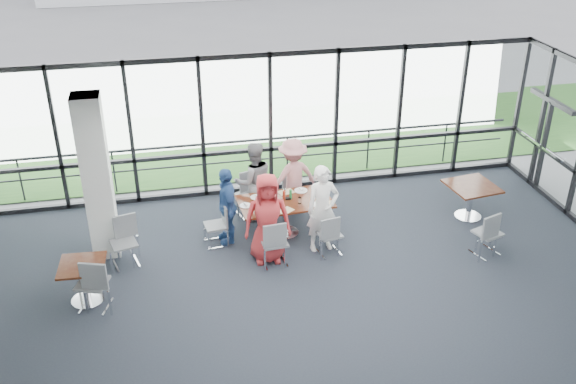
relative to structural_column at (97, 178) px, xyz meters
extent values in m
cube|color=#222732|center=(3.60, -3.00, -1.61)|extent=(12.00, 10.00, 0.02)
cube|color=white|center=(3.60, -3.00, 1.60)|extent=(12.00, 10.00, 0.04)
cube|color=white|center=(3.60, 2.00, 0.00)|extent=(12.00, 0.10, 3.20)
cube|color=black|center=(9.60, 0.75, -0.55)|extent=(0.12, 1.60, 2.10)
cube|color=white|center=(0.00, 0.00, 0.00)|extent=(0.50, 0.50, 3.20)
cube|color=slate|center=(3.60, 7.00, -1.62)|extent=(80.00, 70.00, 0.02)
cube|color=#295824|center=(3.60, 5.00, -1.59)|extent=(80.00, 5.00, 0.01)
cylinder|color=#2D2D33|center=(3.60, 2.60, -1.10)|extent=(12.00, 0.06, 0.06)
cube|color=#3D160C|center=(3.51, -0.01, -0.87)|extent=(1.91, 1.14, 0.04)
cylinder|color=silver|center=(3.51, -0.01, -1.25)|extent=(0.12, 0.12, 0.71)
cylinder|color=silver|center=(3.51, -0.01, -1.59)|extent=(0.56, 0.56, 0.03)
cube|color=#3D160C|center=(-0.29, -1.51, -0.87)|extent=(0.80, 0.80, 0.04)
cylinder|color=silver|center=(-0.29, -1.51, -1.25)|extent=(0.12, 0.12, 0.71)
cube|color=#3D160C|center=(7.46, -0.17, -0.87)|extent=(1.07, 1.07, 0.04)
cylinder|color=silver|center=(7.46, -0.17, -1.25)|extent=(0.12, 0.12, 0.71)
imported|color=#B62C2F|center=(3.00, -0.87, -0.71)|extent=(0.91, 0.62, 1.78)
imported|color=white|center=(4.10, -0.71, -0.73)|extent=(0.68, 0.53, 1.75)
imported|color=gray|center=(3.01, 0.73, -0.74)|extent=(0.89, 0.61, 1.73)
imported|color=#D28586|center=(3.85, 0.85, -0.76)|extent=(1.20, 0.84, 1.68)
imported|color=#2B508E|center=(2.35, -0.04, -0.81)|extent=(0.55, 0.95, 1.58)
cylinder|color=white|center=(3.05, -0.39, -0.84)|extent=(0.28, 0.28, 0.01)
cylinder|color=white|center=(4.12, -0.32, -0.84)|extent=(0.27, 0.27, 0.01)
cylinder|color=white|center=(2.98, 0.24, -0.84)|extent=(0.25, 0.25, 0.01)
cylinder|color=white|center=(3.91, 0.34, -0.84)|extent=(0.27, 0.27, 0.01)
cylinder|color=white|center=(2.71, -0.07, -0.84)|extent=(0.24, 0.24, 0.01)
cylinder|color=white|center=(3.25, -0.24, -0.78)|extent=(0.07, 0.07, 0.14)
cylinder|color=white|center=(3.77, -0.18, -0.78)|extent=(0.07, 0.07, 0.13)
cylinder|color=white|center=(3.55, 0.21, -0.78)|extent=(0.07, 0.07, 0.14)
cylinder|color=white|center=(2.83, -0.20, -0.78)|extent=(0.07, 0.07, 0.15)
cube|color=beige|center=(3.44, -0.41, -0.85)|extent=(0.36, 0.34, 0.00)
cube|color=beige|center=(4.27, -0.27, -0.85)|extent=(0.30, 0.24, 0.00)
cube|color=beige|center=(3.61, 0.35, -0.85)|extent=(0.36, 0.30, 0.00)
cube|color=black|center=(3.58, 0.03, -0.83)|extent=(0.10, 0.07, 0.04)
cylinder|color=#B12E19|center=(3.51, 0.07, -0.76)|extent=(0.06, 0.06, 0.18)
cylinder|color=#1A7C35|center=(3.63, 0.04, -0.75)|extent=(0.05, 0.05, 0.20)
camera|label=1|loc=(1.25, -10.99, 5.21)|focal=40.00mm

